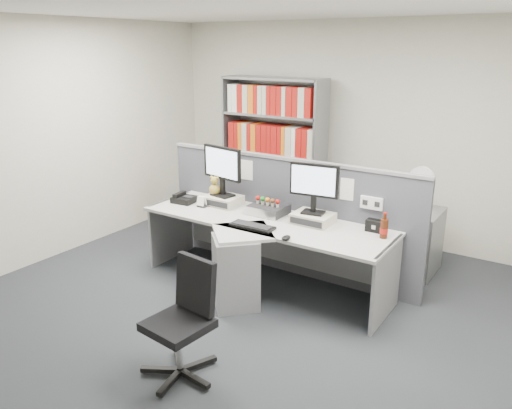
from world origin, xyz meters
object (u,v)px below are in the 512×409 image
Objects in this scene: desk_calendar at (202,202)px; office_chair at (185,316)px; desk at (253,251)px; shelving_unit at (273,156)px; keyboard at (252,226)px; desk_phone at (184,199)px; filing_cabinet at (416,241)px; desktop_pc at (268,209)px; desk_fan at (422,183)px; speaker at (375,226)px; mouse at (286,238)px; monitor_right at (314,184)px; monitor_left at (222,167)px; cola_bottle at (384,229)px.

desk_calendar is 1.90m from office_chair.
desk is 2.12m from shelving_unit.
office_chair is at bearing -78.69° from keyboard.
desk_phone is 0.37× the size of filing_cabinet.
desk is at bearing 118.07° from keyboard.
desk_fan is (1.27, 1.01, 0.24)m from desktop_pc.
desktop_pc is at bearing -174.60° from speaker.
keyboard is 0.45m from mouse.
monitor_right is at bearing -126.41° from desk_fan.
desk is 15.45× the size of speaker.
keyboard is 1.16m from speaker.
filing_cabinet is at bearing -12.07° from shelving_unit.
desk_calendar is at bearing -86.20° from shelving_unit.
keyboard is at bearing -134.50° from monitor_right.
monitor_left is at bearing -151.21° from filing_cabinet.
monitor_left is 1.74m from speaker.
filing_cabinet is 2.90m from office_chair.
filing_cabinet is 1.43× the size of desk_fan.
shelving_unit is 2.26× the size of office_chair.
mouse is 1.77m from filing_cabinet.
desk_calendar is (-0.72, -0.20, 0.00)m from desktop_pc.
shelving_unit is (-0.93, 1.90, 0.24)m from keyboard.
desk_calendar is 0.24× the size of desk_fan.
monitor_right reaches higher than mouse.
office_chair is at bearing -69.64° from shelving_unit.
desk is 1.13m from desk_phone.
desktop_pc is 1.79m from office_chair.
desk is 23.31× the size of mouse.
desktop_pc is at bearing 179.51° from monitor_right.
speaker is at bearing 3.70° from monitor_left.
cola_bottle is 2.55m from shelving_unit.
office_chair reaches higher than desk_calendar.
shelving_unit is 2.86× the size of filing_cabinet.
monitor_right is 1.01× the size of desk_fan.
desk_phone is at bearing -95.72° from shelving_unit.
monitor_left reaches higher than speaker.
mouse is at bearing 81.72° from office_chair.
desk_fan reaches higher than desktop_pc.
monitor_right is 0.65m from mouse.
mouse is 0.87m from speaker.
desk_phone reaches higher than keyboard.
monitor_right is 4.43× the size of mouse.
desk_fan is (2.26, 1.18, 0.25)m from desk_phone.
shelving_unit reaches higher than filing_cabinet.
speaker is at bearing -99.60° from filing_cabinet.
mouse is (0.01, -0.54, -0.37)m from monitor_right.
monitor_right reaches higher than speaker.
office_chair is (-0.88, -1.72, -0.34)m from cola_bottle.
desktop_pc is 1.64m from desk_fan.
monitor_right is 0.78m from cola_bottle.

